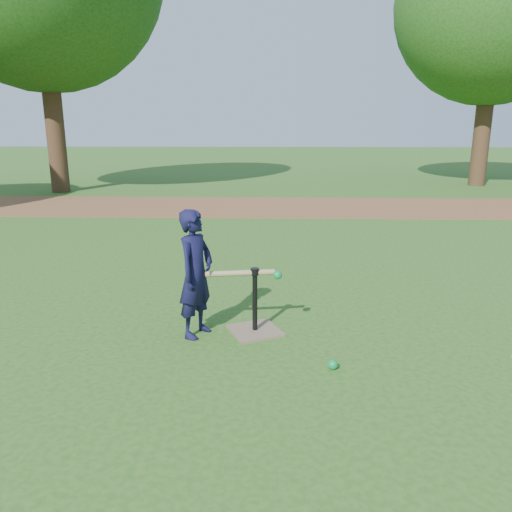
{
  "coord_description": "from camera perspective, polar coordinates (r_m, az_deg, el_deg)",
  "views": [
    {
      "loc": [
        0.06,
        -4.07,
        1.87
      ],
      "look_at": [
        -0.1,
        0.53,
        0.65
      ],
      "focal_mm": 35.0,
      "sensor_mm": 36.0,
      "label": 1
    }
  ],
  "objects": [
    {
      "name": "ground",
      "position": [
        4.48,
        1.06,
        -9.82
      ],
      "size": [
        80.0,
        80.0,
        0.0
      ],
      "primitive_type": "plane",
      "color": "#285116",
      "rests_on": "ground"
    },
    {
      "name": "wiffle_ball_ground",
      "position": [
        4.05,
        8.78,
        -12.16
      ],
      "size": [
        0.08,
        0.08,
        0.08
      ],
      "primitive_type": "sphere",
      "color": "#0C893B",
      "rests_on": "ground"
    },
    {
      "name": "batting_tee",
      "position": [
        4.65,
        -0.13,
        -7.4
      ],
      "size": [
        0.57,
        0.57,
        0.61
      ],
      "color": "#76624B",
      "rests_on": "ground"
    },
    {
      "name": "swing_action",
      "position": [
        4.46,
        -1.22,
        -2.02
      ],
      "size": [
        0.7,
        0.15,
        0.08
      ],
      "color": "tan",
      "rests_on": "ground"
    },
    {
      "name": "tree_right",
      "position": [
        17.65,
        25.8,
        24.63
      ],
      "size": [
        5.8,
        5.8,
        8.21
      ],
      "color": "#382316",
      "rests_on": "ground"
    },
    {
      "name": "dirt_strip",
      "position": [
        11.72,
        1.64,
        5.66
      ],
      "size": [
        24.0,
        3.0,
        0.01
      ],
      "primitive_type": "cube",
      "color": "brown",
      "rests_on": "ground"
    },
    {
      "name": "child",
      "position": [
        4.47,
        -6.89,
        -2.04
      ],
      "size": [
        0.42,
        0.5,
        1.16
      ],
      "primitive_type": "imported",
      "rotation": [
        0.0,
        0.0,
        1.16
      ],
      "color": "black",
      "rests_on": "ground"
    }
  ]
}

